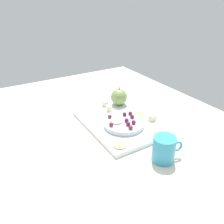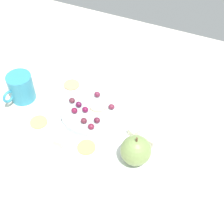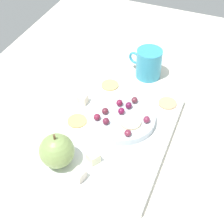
% 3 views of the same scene
% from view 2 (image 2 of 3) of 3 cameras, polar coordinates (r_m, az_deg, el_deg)
% --- Properties ---
extents(table, '(1.40, 1.02, 0.03)m').
position_cam_2_polar(table, '(0.95, -1.42, -1.34)').
color(table, silver).
rests_on(table, ground).
extents(platter, '(0.37, 0.27, 0.02)m').
position_cam_2_polar(platter, '(0.91, -1.97, -2.11)').
color(platter, white).
rests_on(platter, table).
extents(serving_dish, '(0.16, 0.16, 0.02)m').
position_cam_2_polar(serving_dish, '(0.92, -4.07, -0.12)').
color(serving_dish, silver).
rests_on(serving_dish, platter).
extents(apple_whole, '(0.08, 0.08, 0.08)m').
position_cam_2_polar(apple_whole, '(0.80, 4.26, -6.87)').
color(apple_whole, '#829E56').
rests_on(apple_whole, platter).
extents(apple_stem, '(0.01, 0.01, 0.01)m').
position_cam_2_polar(apple_stem, '(0.76, 4.45, -4.95)').
color(apple_stem, brown).
rests_on(apple_stem, apple_whole).
extents(cheese_cube_0, '(0.03, 0.03, 0.02)m').
position_cam_2_polar(cheese_cube_0, '(0.87, 3.91, -3.60)').
color(cheese_cube_0, '#F6F1C1').
rests_on(cheese_cube_0, platter).
extents(cheese_cube_1, '(0.02, 0.02, 0.02)m').
position_cam_2_polar(cheese_cube_1, '(0.86, -9.37, -5.20)').
color(cheese_cube_1, '#F9E3C1').
rests_on(cheese_cube_1, platter).
extents(cheese_cube_2, '(0.03, 0.03, 0.02)m').
position_cam_2_polar(cheese_cube_2, '(0.85, 7.05, -5.18)').
color(cheese_cube_2, '#EFE0CD').
rests_on(cheese_cube_2, platter).
extents(cracker_0, '(0.05, 0.05, 0.00)m').
position_cam_2_polar(cracker_0, '(0.85, -4.61, -6.29)').
color(cracker_0, tan).
rests_on(cracker_0, platter).
extents(cracker_1, '(0.05, 0.05, 0.00)m').
position_cam_2_polar(cracker_1, '(0.93, -12.99, -1.77)').
color(cracker_1, tan).
rests_on(cracker_1, platter).
extents(cracker_2, '(0.05, 0.05, 0.00)m').
position_cam_2_polar(cracker_2, '(1.01, -7.25, 4.84)').
color(cracker_2, tan).
rests_on(cracker_2, platter).
extents(grape_0, '(0.02, 0.02, 0.02)m').
position_cam_2_polar(grape_0, '(0.93, -7.16, 2.08)').
color(grape_0, brown).
rests_on(grape_0, serving_dish).
extents(grape_1, '(0.02, 0.02, 0.02)m').
position_cam_2_polar(grape_1, '(0.88, -5.06, -1.56)').
color(grape_1, maroon).
rests_on(grape_1, serving_dish).
extents(grape_2, '(0.02, 0.02, 0.02)m').
position_cam_2_polar(grape_2, '(0.90, -6.74, 0.28)').
color(grape_2, maroon).
rests_on(grape_2, serving_dish).
extents(grape_3, '(0.02, 0.02, 0.02)m').
position_cam_2_polar(grape_3, '(0.88, -2.70, -1.47)').
color(grape_3, maroon).
rests_on(grape_3, serving_dish).
extents(grape_4, '(0.02, 0.02, 0.02)m').
position_cam_2_polar(grape_4, '(0.94, -2.67, 3.18)').
color(grape_4, maroon).
rests_on(grape_4, serving_dish).
extents(grape_5, '(0.02, 0.02, 0.02)m').
position_cam_2_polar(grape_5, '(0.86, -3.91, -2.54)').
color(grape_5, maroon).
rests_on(grape_5, serving_dish).
extents(grape_6, '(0.02, 0.02, 0.01)m').
position_cam_2_polar(grape_6, '(0.91, -0.09, 0.95)').
color(grape_6, maroon).
rests_on(grape_6, serving_dish).
extents(grape_7, '(0.02, 0.02, 0.02)m').
position_cam_2_polar(grape_7, '(0.90, -4.81, 0.44)').
color(grape_7, maroon).
rests_on(grape_7, serving_dish).
extents(grape_8, '(0.02, 0.02, 0.02)m').
position_cam_2_polar(grape_8, '(0.92, -5.97, 1.36)').
color(grape_8, '#5E173D').
rests_on(grape_8, serving_dish).
extents(apple_slice_0, '(0.05, 0.05, 0.01)m').
position_cam_2_polar(apple_slice_0, '(0.92, -2.57, 1.14)').
color(apple_slice_0, beige).
rests_on(apple_slice_0, serving_dish).
extents(cup, '(0.07, 0.11, 0.09)m').
position_cam_2_polar(cup, '(1.00, -15.99, 4.21)').
color(cup, teal).
rests_on(cup, table).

